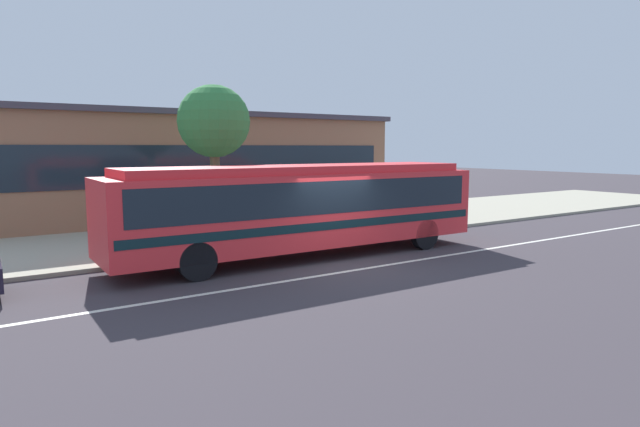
{
  "coord_description": "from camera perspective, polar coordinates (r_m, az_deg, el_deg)",
  "views": [
    {
      "loc": [
        -8.94,
        -12.26,
        3.35
      ],
      "look_at": [
        0.32,
        1.53,
        1.3
      ],
      "focal_mm": 30.24,
      "sensor_mm": 36.0,
      "label": 1
    }
  ],
  "objects": [
    {
      "name": "bus_stop_sign",
      "position": [
        19.69,
        3.61,
        2.19
      ],
      "size": [
        0.11,
        0.44,
        2.45
      ],
      "color": "gray",
      "rests_on": "sidewalk_slab"
    },
    {
      "name": "transit_bus",
      "position": [
        16.39,
        -1.83,
        1.03
      ],
      "size": [
        11.87,
        2.75,
        2.81
      ],
      "color": "red",
      "rests_on": "ground_plane"
    },
    {
      "name": "pedestrian_waiting_near_sign",
      "position": [
        19.4,
        -4.87,
        0.39
      ],
      "size": [
        0.45,
        0.45,
        1.7
      ],
      "color": "navy",
      "rests_on": "sidewalk_slab"
    },
    {
      "name": "sidewalk_slab",
      "position": [
        21.41,
        -8.77,
        -1.89
      ],
      "size": [
        60.0,
        8.0,
        0.12
      ],
      "primitive_type": "cube",
      "color": "#A39E89",
      "rests_on": "ground_plane"
    },
    {
      "name": "street_tree_near_stop",
      "position": [
        19.75,
        -11.17,
        9.4
      ],
      "size": [
        2.57,
        2.57,
        5.43
      ],
      "color": "brown",
      "rests_on": "sidewalk_slab"
    },
    {
      "name": "ground_plane",
      "position": [
        15.54,
        2.19,
        -5.42
      ],
      "size": [
        120.0,
        120.0,
        0.0
      ],
      "primitive_type": "plane",
      "color": "#3B343A"
    },
    {
      "name": "station_building",
      "position": [
        26.85,
        -13.95,
        4.98
      ],
      "size": [
        19.98,
        6.77,
        4.94
      ],
      "color": "#8E6147",
      "rests_on": "ground_plane"
    },
    {
      "name": "pedestrian_standing_by_tree",
      "position": [
        19.58,
        -6.79,
        0.47
      ],
      "size": [
        0.39,
        0.39,
        1.72
      ],
      "color": "#1A3947",
      "rests_on": "sidewalk_slab"
    },
    {
      "name": "lane_stripe_center",
      "position": [
        14.91,
        4.01,
        -5.95
      ],
      "size": [
        56.0,
        0.16,
        0.01
      ],
      "primitive_type": "cube",
      "color": "silver",
      "rests_on": "ground_plane"
    },
    {
      "name": "pedestrian_walking_along_curb",
      "position": [
        18.59,
        -7.51,
        -0.0
      ],
      "size": [
        0.46,
        0.46,
        1.66
      ],
      "color": "#32343B",
      "rests_on": "sidewalk_slab"
    }
  ]
}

